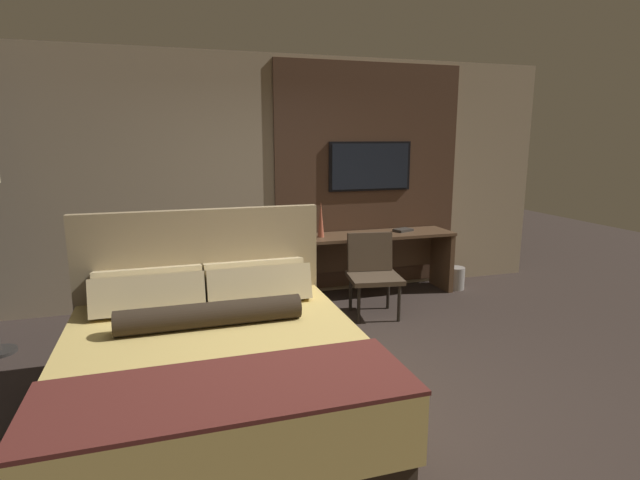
{
  "coord_description": "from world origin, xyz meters",
  "views": [
    {
      "loc": [
        -1.13,
        -3.12,
        1.88
      ],
      "look_at": [
        0.19,
        1.12,
        0.96
      ],
      "focal_mm": 28.0,
      "sensor_mm": 36.0,
      "label": 1
    }
  ],
  "objects_px": {
    "bed": "(215,369)",
    "book": "(403,230)",
    "tv": "(370,166)",
    "desk_chair": "(372,268)",
    "vase_tall": "(321,219)",
    "waste_bin": "(456,278)",
    "desk": "(376,252)"
  },
  "relations": [
    {
      "from": "bed",
      "to": "book",
      "type": "height_order",
      "value": "bed"
    },
    {
      "from": "tv",
      "to": "desk_chair",
      "type": "relative_size",
      "value": 1.21
    },
    {
      "from": "vase_tall",
      "to": "tv",
      "type": "bearing_deg",
      "value": 20.28
    },
    {
      "from": "bed",
      "to": "desk_chair",
      "type": "xyz_separation_m",
      "value": [
        1.83,
        1.65,
        0.13
      ]
    },
    {
      "from": "desk_chair",
      "to": "book",
      "type": "distance_m",
      "value": 0.96
    },
    {
      "from": "tv",
      "to": "vase_tall",
      "type": "relative_size",
      "value": 2.56
    },
    {
      "from": "bed",
      "to": "book",
      "type": "bearing_deg",
      "value": 42.34
    },
    {
      "from": "tv",
      "to": "desk_chair",
      "type": "distance_m",
      "value": 1.37
    },
    {
      "from": "bed",
      "to": "vase_tall",
      "type": "distance_m",
      "value": 2.73
    },
    {
      "from": "bed",
      "to": "waste_bin",
      "type": "height_order",
      "value": "bed"
    },
    {
      "from": "book",
      "to": "desk_chair",
      "type": "bearing_deg",
      "value": -136.69
    },
    {
      "from": "desk",
      "to": "desk_chair",
      "type": "distance_m",
      "value": 0.71
    },
    {
      "from": "book",
      "to": "waste_bin",
      "type": "bearing_deg",
      "value": -11.62
    },
    {
      "from": "waste_bin",
      "to": "bed",
      "type": "bearing_deg",
      "value": -146.12
    },
    {
      "from": "tv",
      "to": "vase_tall",
      "type": "distance_m",
      "value": 0.95
    },
    {
      "from": "vase_tall",
      "to": "bed",
      "type": "bearing_deg",
      "value": -122.72
    },
    {
      "from": "desk_chair",
      "to": "waste_bin",
      "type": "distance_m",
      "value": 1.49
    },
    {
      "from": "vase_tall",
      "to": "book",
      "type": "bearing_deg",
      "value": 2.39
    },
    {
      "from": "desk_chair",
      "to": "waste_bin",
      "type": "relative_size",
      "value": 3.09
    },
    {
      "from": "tv",
      "to": "book",
      "type": "distance_m",
      "value": 0.87
    },
    {
      "from": "waste_bin",
      "to": "desk_chair",
      "type": "bearing_deg",
      "value": -160.04
    },
    {
      "from": "tv",
      "to": "desk",
      "type": "bearing_deg",
      "value": -90.0
    },
    {
      "from": "bed",
      "to": "waste_bin",
      "type": "bearing_deg",
      "value": 33.88
    },
    {
      "from": "desk",
      "to": "desk_chair",
      "type": "xyz_separation_m",
      "value": [
        -0.31,
        -0.64,
        -0.01
      ]
    },
    {
      "from": "desk_chair",
      "to": "tv",
      "type": "bearing_deg",
      "value": 78.66
    },
    {
      "from": "bed",
      "to": "tv",
      "type": "distance_m",
      "value": 3.5
    },
    {
      "from": "bed",
      "to": "waste_bin",
      "type": "distance_m",
      "value": 3.85
    },
    {
      "from": "desk",
      "to": "book",
      "type": "bearing_deg",
      "value": -0.24
    },
    {
      "from": "book",
      "to": "tv",
      "type": "bearing_deg",
      "value": 148.77
    },
    {
      "from": "desk",
      "to": "tv",
      "type": "xyz_separation_m",
      "value": [
        0.0,
        0.22,
        1.02
      ]
    },
    {
      "from": "bed",
      "to": "tv",
      "type": "bearing_deg",
      "value": 49.35
    },
    {
      "from": "desk",
      "to": "vase_tall",
      "type": "xyz_separation_m",
      "value": [
        -0.71,
        -0.05,
        0.45
      ]
    }
  ]
}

